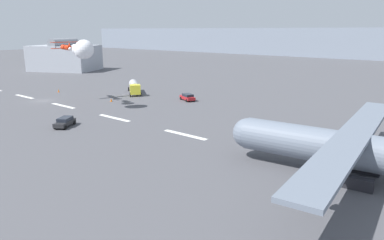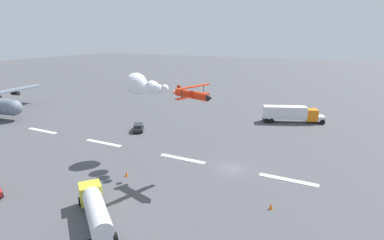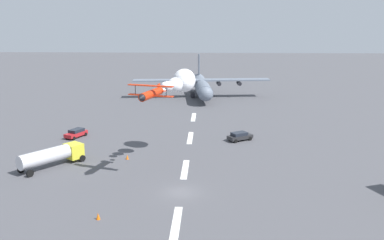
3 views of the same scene
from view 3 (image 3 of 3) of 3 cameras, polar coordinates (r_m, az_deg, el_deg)
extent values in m
plane|color=#4C4C51|center=(54.04, -1.44, -9.57)|extent=(440.00, 440.00, 0.00)
cube|color=white|center=(46.53, -2.12, -13.56)|extent=(8.00, 0.90, 0.01)
cube|color=white|center=(61.75, -0.93, -6.57)|extent=(8.00, 0.90, 0.01)
cube|color=white|center=(77.54, -0.24, -2.38)|extent=(8.00, 0.90, 0.01)
cube|color=white|center=(93.62, 0.21, 0.38)|extent=(8.00, 0.90, 0.01)
cylinder|color=slate|center=(116.54, 1.29, 4.51)|extent=(23.96, 6.18, 3.78)
sphere|color=slate|center=(104.89, 1.83, 3.51)|extent=(3.59, 3.59, 3.59)
cube|color=slate|center=(116.29, 1.30, 5.34)|extent=(6.96, 37.08, 0.40)
cylinder|color=black|center=(115.61, -3.73, 4.82)|extent=(2.50, 1.34, 1.10)
cylinder|color=black|center=(115.72, -0.98, 4.85)|extent=(2.50, 1.34, 1.10)
cylinder|color=black|center=(116.50, 3.58, 4.88)|extent=(2.50, 1.34, 1.10)
cylinder|color=black|center=(117.31, 6.28, 4.89)|extent=(2.50, 1.34, 1.10)
cube|color=slate|center=(125.74, 0.92, 7.41)|extent=(2.82, 0.58, 6.00)
cube|color=slate|center=(126.30, 0.91, 5.34)|extent=(2.91, 9.16, 0.24)
cube|color=black|center=(118.15, 2.40, 3.40)|extent=(3.29, 1.32, 1.20)
cube|color=black|center=(117.75, 0.08, 3.38)|extent=(3.29, 1.32, 1.20)
cylinder|color=red|center=(55.53, -5.44, 3.46)|extent=(5.65, 2.61, 1.06)
cube|color=red|center=(55.38, -5.52, 3.27)|extent=(2.40, 6.11, 0.12)
cube|color=red|center=(55.17, -5.55, 4.57)|extent=(2.40, 6.11, 0.12)
cylinder|color=black|center=(54.42, -3.46, 3.81)|extent=(0.08, 0.08, 1.27)
cylinder|color=black|center=(56.19, -7.55, 4.02)|extent=(0.08, 0.08, 1.27)
cube|color=red|center=(57.72, -4.43, 4.31)|extent=(0.70, 0.30, 1.10)
cube|color=red|center=(57.79, -4.42, 3.92)|extent=(1.15, 2.09, 0.08)
cone|color=black|center=(52.74, -6.84, 2.89)|extent=(0.93, 1.06, 0.90)
sphere|color=white|center=(58.71, -3.81, 3.91)|extent=(0.70, 0.70, 0.70)
sphere|color=white|center=(60.27, -3.64, 4.56)|extent=(1.13, 1.13, 1.13)
sphere|color=white|center=(61.61, -3.23, 4.47)|extent=(1.56, 1.56, 1.56)
sphere|color=white|center=(63.19, -2.25, 4.67)|extent=(2.24, 2.24, 2.24)
sphere|color=white|center=(66.39, -0.98, 5.00)|extent=(2.93, 2.93, 2.93)
sphere|color=white|center=(66.82, -1.04, 5.32)|extent=(3.54, 3.54, 3.54)
cube|color=yellow|center=(67.22, -15.46, -3.96)|extent=(3.21, 3.25, 2.20)
cylinder|color=silver|center=(64.70, -19.05, -4.66)|extent=(7.26, 6.35, 2.10)
cylinder|color=black|center=(68.82, -15.55, -4.52)|extent=(0.98, 0.87, 1.00)
cylinder|color=black|center=(64.79, -21.79, -6.13)|extent=(0.98, 0.87, 1.00)
cylinder|color=black|center=(66.92, -14.39, -4.96)|extent=(0.98, 0.87, 1.00)
cylinder|color=black|center=(62.76, -20.75, -6.66)|extent=(0.98, 0.87, 1.00)
cube|color=#262628|center=(76.17, 6.41, -2.25)|extent=(3.95, 4.77, 0.65)
cube|color=#1E232D|center=(75.90, 6.30, -1.84)|extent=(2.85, 3.17, 0.55)
cylinder|color=black|center=(77.87, 6.95, -2.17)|extent=(0.53, 0.66, 0.64)
cylinder|color=black|center=(76.06, 5.04, -2.50)|extent=(0.53, 0.66, 0.64)
cylinder|color=black|center=(76.50, 7.76, -2.48)|extent=(0.53, 0.66, 0.64)
cylinder|color=black|center=(74.66, 5.84, -2.82)|extent=(0.53, 0.66, 0.64)
cube|color=#B21E23|center=(80.47, -15.18, -1.80)|extent=(4.81, 3.48, 0.65)
cube|color=#1E232D|center=(80.47, -15.11, -1.35)|extent=(3.12, 2.61, 0.55)
cylinder|color=black|center=(78.86, -15.42, -2.37)|extent=(0.67, 0.46, 0.64)
cylinder|color=black|center=(81.11, -13.96, -1.84)|extent=(0.67, 0.46, 0.64)
cylinder|color=black|center=(80.04, -16.39, -2.20)|extent=(0.67, 0.46, 0.64)
cylinder|color=black|center=(82.26, -14.92, -1.69)|extent=(0.67, 0.46, 0.64)
cone|color=orange|center=(48.21, -12.38, -12.38)|extent=(0.44, 0.44, 0.75)
cone|color=orange|center=(66.60, -8.61, -4.88)|extent=(0.44, 0.44, 0.75)
camera|label=1|loc=(129.95, 18.55, 10.11)|focal=33.67mm
camera|label=2|loc=(56.66, -48.26, 7.28)|focal=28.37mm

